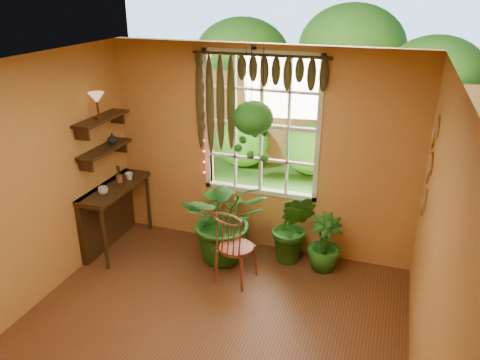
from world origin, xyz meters
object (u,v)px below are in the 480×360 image
at_px(potted_plant_left, 226,218).
at_px(potted_plant_mid, 293,228).
at_px(windsor_chair, 235,257).
at_px(hanging_basket, 253,119).
at_px(counter_ledge, 110,208).

height_order(potted_plant_left, potted_plant_mid, potted_plant_left).
distance_m(windsor_chair, potted_plant_left, 0.58).
bearing_deg(potted_plant_left, potted_plant_mid, 13.92).
relative_size(windsor_chair, potted_plant_left, 0.95).
height_order(potted_plant_mid, hanging_basket, hanging_basket).
relative_size(potted_plant_left, hanging_basket, 0.87).
distance_m(potted_plant_left, potted_plant_mid, 0.87).
bearing_deg(windsor_chair, counter_ledge, -176.58).
distance_m(counter_ledge, hanging_basket, 2.33).
relative_size(potted_plant_mid, hanging_basket, 0.72).
xyz_separation_m(potted_plant_left, potted_plant_mid, (0.84, 0.21, -0.10)).
bearing_deg(hanging_basket, counter_ledge, -168.75).
bearing_deg(potted_plant_left, windsor_chair, -57.35).
bearing_deg(hanging_basket, windsor_chair, -91.12).
xyz_separation_m(counter_ledge, potted_plant_left, (1.60, 0.17, 0.04)).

